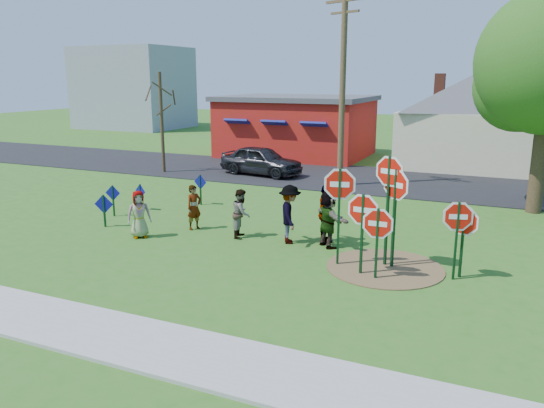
{
  "coord_description": "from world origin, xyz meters",
  "views": [
    {
      "loc": [
        7.22,
        -14.81,
        5.12
      ],
      "look_at": [
        0.55,
        0.26,
        1.15
      ],
      "focal_mm": 35.0,
      "sensor_mm": 36.0,
      "label": 1
    }
  ],
  "objects_px": {
    "person_b": "(194,207)",
    "utility_pole": "(343,85)",
    "stop_sign_c": "(395,195)",
    "stop_sign_b": "(389,183)",
    "stop_sign_d": "(458,222)",
    "person_a": "(139,214)",
    "suv": "(261,160)",
    "stop_sign_a": "(363,216)"
  },
  "relations": [
    {
      "from": "stop_sign_b",
      "to": "stop_sign_d",
      "type": "height_order",
      "value": "stop_sign_b"
    },
    {
      "from": "person_a",
      "to": "person_b",
      "type": "bearing_deg",
      "value": 7.63
    },
    {
      "from": "stop_sign_c",
      "to": "suv",
      "type": "height_order",
      "value": "stop_sign_c"
    },
    {
      "from": "stop_sign_d",
      "to": "suv",
      "type": "distance_m",
      "value": 15.83
    },
    {
      "from": "stop_sign_d",
      "to": "utility_pole",
      "type": "distance_m",
      "value": 12.62
    },
    {
      "from": "stop_sign_b",
      "to": "suv",
      "type": "bearing_deg",
      "value": 148.18
    },
    {
      "from": "person_b",
      "to": "suv",
      "type": "distance_m",
      "value": 10.46
    },
    {
      "from": "stop_sign_c",
      "to": "utility_pole",
      "type": "xyz_separation_m",
      "value": [
        -4.57,
        10.23,
        2.72
      ]
    },
    {
      "from": "stop_sign_b",
      "to": "utility_pole",
      "type": "relative_size",
      "value": 0.36
    },
    {
      "from": "stop_sign_a",
      "to": "stop_sign_b",
      "type": "height_order",
      "value": "stop_sign_b"
    },
    {
      "from": "stop_sign_c",
      "to": "utility_pole",
      "type": "height_order",
      "value": "utility_pole"
    },
    {
      "from": "person_a",
      "to": "suv",
      "type": "xyz_separation_m",
      "value": [
        -1.11,
        11.76,
        0.02
      ]
    },
    {
      "from": "stop_sign_b",
      "to": "stop_sign_d",
      "type": "bearing_deg",
      "value": 9.07
    },
    {
      "from": "person_a",
      "to": "stop_sign_d",
      "type": "bearing_deg",
      "value": -44.58
    },
    {
      "from": "person_a",
      "to": "suv",
      "type": "distance_m",
      "value": 11.81
    },
    {
      "from": "stop_sign_b",
      "to": "stop_sign_c",
      "type": "height_order",
      "value": "stop_sign_b"
    },
    {
      "from": "stop_sign_d",
      "to": "person_b",
      "type": "bearing_deg",
      "value": 154.91
    },
    {
      "from": "suv",
      "to": "utility_pole",
      "type": "height_order",
      "value": "utility_pole"
    },
    {
      "from": "stop_sign_b",
      "to": "suv",
      "type": "distance_m",
      "value": 14.42
    },
    {
      "from": "stop_sign_b",
      "to": "utility_pole",
      "type": "distance_m",
      "value": 11.33
    },
    {
      "from": "stop_sign_d",
      "to": "person_a",
      "type": "bearing_deg",
      "value": 164.87
    },
    {
      "from": "person_b",
      "to": "utility_pole",
      "type": "relative_size",
      "value": 0.17
    },
    {
      "from": "stop_sign_a",
      "to": "person_b",
      "type": "bearing_deg",
      "value": 168.2
    },
    {
      "from": "stop_sign_a",
      "to": "stop_sign_c",
      "type": "height_order",
      "value": "stop_sign_c"
    },
    {
      "from": "stop_sign_a",
      "to": "stop_sign_c",
      "type": "distance_m",
      "value": 1.17
    },
    {
      "from": "stop_sign_c",
      "to": "stop_sign_d",
      "type": "xyz_separation_m",
      "value": [
        1.65,
        -0.27,
        -0.48
      ]
    },
    {
      "from": "person_b",
      "to": "person_a",
      "type": "bearing_deg",
      "value": 165.83
    },
    {
      "from": "stop_sign_a",
      "to": "stop_sign_d",
      "type": "xyz_separation_m",
      "value": [
        2.3,
        0.59,
        -0.04
      ]
    },
    {
      "from": "stop_sign_b",
      "to": "person_b",
      "type": "bearing_deg",
      "value": -168.62
    },
    {
      "from": "person_a",
      "to": "stop_sign_c",
      "type": "bearing_deg",
      "value": -42.36
    },
    {
      "from": "stop_sign_c",
      "to": "stop_sign_d",
      "type": "height_order",
      "value": "stop_sign_c"
    },
    {
      "from": "stop_sign_b",
      "to": "person_b",
      "type": "height_order",
      "value": "stop_sign_b"
    },
    {
      "from": "stop_sign_d",
      "to": "stop_sign_c",
      "type": "bearing_deg",
      "value": 154.02
    },
    {
      "from": "person_b",
      "to": "stop_sign_a",
      "type": "bearing_deg",
      "value": -84.39
    },
    {
      "from": "stop_sign_a",
      "to": "stop_sign_c",
      "type": "bearing_deg",
      "value": 57.6
    },
    {
      "from": "stop_sign_a",
      "to": "stop_sign_b",
      "type": "relative_size",
      "value": 0.72
    },
    {
      "from": "person_a",
      "to": "stop_sign_b",
      "type": "bearing_deg",
      "value": -41.8
    },
    {
      "from": "person_a",
      "to": "suv",
      "type": "height_order",
      "value": "suv"
    },
    {
      "from": "person_a",
      "to": "utility_pole",
      "type": "bearing_deg",
      "value": 25.76
    },
    {
      "from": "person_b",
      "to": "utility_pole",
      "type": "height_order",
      "value": "utility_pole"
    },
    {
      "from": "stop_sign_a",
      "to": "person_b",
      "type": "distance_m",
      "value": 6.64
    },
    {
      "from": "stop_sign_a",
      "to": "utility_pole",
      "type": "bearing_deg",
      "value": 114.14
    }
  ]
}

